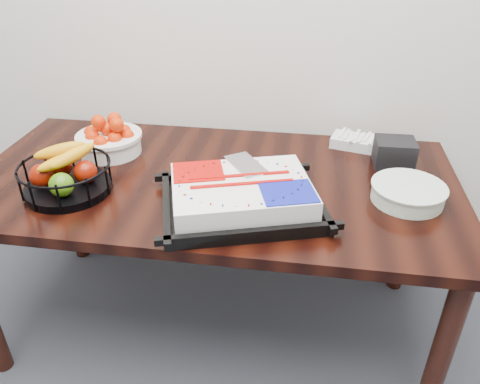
# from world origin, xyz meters

# --- Properties ---
(table) EXTENTS (1.80, 0.90, 0.75)m
(table) POSITION_xyz_m (0.00, 2.00, 0.66)
(table) COLOR black
(table) RESTS_ON ground
(cake_tray) EXTENTS (0.61, 0.53, 0.10)m
(cake_tray) POSITION_xyz_m (0.14, 1.81, 0.80)
(cake_tray) COLOR black
(cake_tray) RESTS_ON table
(tangerine_bowl) EXTENTS (0.26, 0.26, 0.17)m
(tangerine_bowl) POSITION_xyz_m (-0.46, 2.14, 0.82)
(tangerine_bowl) COLOR white
(tangerine_bowl) RESTS_ON table
(fruit_basket) EXTENTS (0.31, 0.31, 0.17)m
(fruit_basket) POSITION_xyz_m (-0.48, 1.82, 0.82)
(fruit_basket) COLOR black
(fruit_basket) RESTS_ON table
(plate_stack) EXTENTS (0.25, 0.25, 0.06)m
(plate_stack) POSITION_xyz_m (0.69, 1.94, 0.78)
(plate_stack) COLOR white
(plate_stack) RESTS_ON table
(fork_bag) EXTENTS (0.20, 0.15, 0.05)m
(fork_bag) POSITION_xyz_m (0.53, 2.35, 0.77)
(fork_bag) COLOR silver
(fork_bag) RESTS_ON table
(napkin_box) EXTENTS (0.15, 0.13, 0.11)m
(napkin_box) POSITION_xyz_m (0.67, 2.20, 0.80)
(napkin_box) COLOR black
(napkin_box) RESTS_ON table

